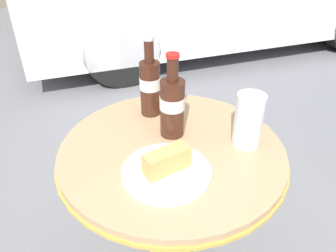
% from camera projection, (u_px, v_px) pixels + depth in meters
% --- Properties ---
extents(bistro_table, '(0.65, 0.65, 0.69)m').
position_uv_depth(bistro_table, '(171.00, 187.00, 1.02)').
color(bistro_table, gold).
rests_on(bistro_table, ground_plane).
extents(cola_bottle_left, '(0.07, 0.07, 0.26)m').
position_uv_depth(cola_bottle_left, '(150.00, 85.00, 1.04)').
color(cola_bottle_left, '#3D1E14').
rests_on(cola_bottle_left, bistro_table).
extents(cola_bottle_right, '(0.07, 0.07, 0.25)m').
position_uv_depth(cola_bottle_right, '(172.00, 105.00, 0.94)').
color(cola_bottle_right, '#3D1E14').
rests_on(cola_bottle_right, bistro_table).
extents(drinking_glass, '(0.08, 0.08, 0.16)m').
position_uv_depth(drinking_glass, '(248.00, 122.00, 0.91)').
color(drinking_glass, silver).
rests_on(drinking_glass, bistro_table).
extents(lunch_plate_near, '(0.23, 0.23, 0.07)m').
position_uv_depth(lunch_plate_near, '(166.00, 168.00, 0.83)').
color(lunch_plate_near, white).
rests_on(lunch_plate_near, bistro_table).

